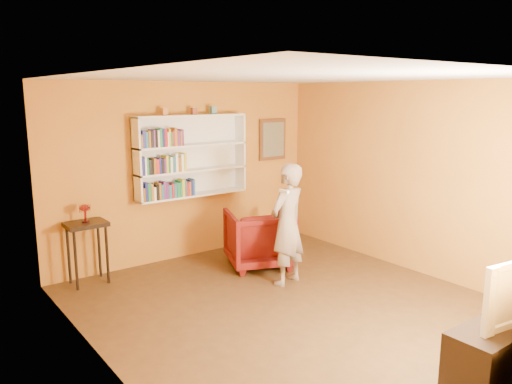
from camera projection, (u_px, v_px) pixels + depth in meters
room_shell at (294, 226)px, 5.79m from camera, size 5.30×5.80×2.88m
bookshelf at (190, 156)px, 7.57m from camera, size 1.80×0.29×1.23m
books_row_lower at (167, 190)px, 7.31m from camera, size 0.83×0.19×0.27m
books_row_middle at (163, 165)px, 7.20m from camera, size 0.70×0.19×0.27m
books_row_upper at (161, 138)px, 7.11m from camera, size 0.66×0.19×0.27m
ornament_left at (165, 112)px, 7.14m from camera, size 0.08×0.08×0.10m
ornament_centre at (194, 111)px, 7.42m from camera, size 0.07×0.07×0.10m
ornament_right at (213, 110)px, 7.61m from camera, size 0.09×0.09×0.12m
framed_painting at (273, 139)px, 8.55m from camera, size 0.55×0.05×0.70m
console_table at (86, 233)px, 6.62m from camera, size 0.52×0.40×0.85m
ruby_lustre at (85, 209)px, 6.56m from camera, size 0.15×0.15×0.24m
armchair at (259, 238)px, 7.37m from camera, size 1.18×1.20×0.84m
person at (287, 225)px, 6.60m from camera, size 0.67×0.52×1.63m
game_remote at (284, 191)px, 6.08m from camera, size 0.04×0.15×0.04m
tv_cabinet at (508, 346)px, 4.54m from camera, size 1.47×0.44×0.53m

